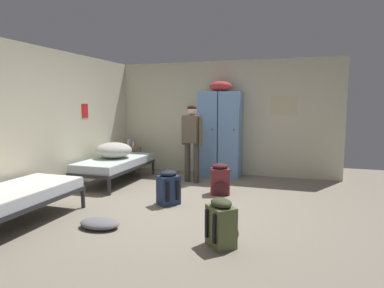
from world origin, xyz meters
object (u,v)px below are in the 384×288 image
(backpack_maroon, at_px, (220,180))
(backpack_olive, at_px, (222,223))
(water_bottle, at_px, (128,143))
(clothes_pile_grey, at_px, (100,223))
(lotion_bottle, at_px, (133,144))
(shelf_unit, at_px, (131,156))
(backpack_navy, at_px, (168,188))
(locker_bank, at_px, (220,132))
(bed_left_front, at_px, (12,197))
(bedding_heap, at_px, (114,150))
(bed_left_rear, at_px, (115,164))
(person_traveler, at_px, (192,136))

(backpack_maroon, bearing_deg, backpack_olive, -76.26)
(water_bottle, xyz_separation_m, clothes_pile_grey, (1.47, -3.47, -0.60))
(lotion_bottle, relative_size, backpack_maroon, 0.30)
(shelf_unit, bearing_deg, backpack_olive, -49.32)
(backpack_navy, bearing_deg, locker_bank, 82.53)
(bed_left_front, distance_m, water_bottle, 3.77)
(locker_bank, relative_size, bedding_heap, 2.84)
(clothes_pile_grey, bearing_deg, locker_bank, 77.84)
(water_bottle, relative_size, clothes_pile_grey, 0.39)
(bed_left_rear, xyz_separation_m, person_traveler, (1.49, 0.48, 0.56))
(backpack_maroon, xyz_separation_m, clothes_pile_grey, (-1.11, -2.05, -0.20))
(backpack_maroon, bearing_deg, bedding_heap, 172.84)
(backpack_maroon, bearing_deg, person_traveler, 136.01)
(water_bottle, bearing_deg, backpack_maroon, -28.87)
(water_bottle, bearing_deg, shelf_unit, -14.04)
(lotion_bottle, bearing_deg, bed_left_rear, -80.79)
(water_bottle, distance_m, backpack_olive, 4.70)
(person_traveler, height_order, clothes_pile_grey, person_traveler)
(backpack_maroon, relative_size, backpack_olive, 1.00)
(bed_left_front, bearing_deg, lotion_bottle, 92.80)
(bed_left_rear, xyz_separation_m, backpack_olive, (2.76, -2.35, -0.12))
(lotion_bottle, bearing_deg, backpack_navy, -50.97)
(locker_bank, height_order, backpack_olive, locker_bank)
(bedding_heap, bearing_deg, person_traveler, 16.26)
(backpack_maroon, xyz_separation_m, backpack_navy, (-0.65, -0.83, 0.00))
(person_traveler, bearing_deg, backpack_olive, -65.80)
(lotion_bottle, distance_m, clothes_pile_grey, 3.71)
(person_traveler, height_order, backpack_maroon, person_traveler)
(bed_left_rear, xyz_separation_m, clothes_pile_grey, (1.14, -2.30, -0.32))
(bed_left_rear, distance_m, water_bottle, 1.25)
(locker_bank, distance_m, backpack_olive, 3.74)
(shelf_unit, relative_size, backpack_navy, 1.04)
(bed_left_front, xyz_separation_m, backpack_navy, (1.60, 1.50, -0.12))
(backpack_navy, height_order, clothes_pile_grey, backpack_navy)
(bed_left_rear, height_order, lotion_bottle, lotion_bottle)
(lotion_bottle, distance_m, backpack_navy, 2.85)
(locker_bank, distance_m, bedding_heap, 2.29)
(lotion_bottle, bearing_deg, backpack_maroon, -29.28)
(bed_left_rear, distance_m, backpack_navy, 1.93)
(locker_bank, relative_size, person_traveler, 1.33)
(bedding_heap, xyz_separation_m, water_bottle, (-0.29, 1.13, 0.02))
(bedding_heap, distance_m, backpack_olive, 3.71)
(backpack_maroon, height_order, backpack_olive, same)
(person_traveler, xyz_separation_m, clothes_pile_grey, (-0.35, -2.79, -0.88))
(bedding_heap, relative_size, water_bottle, 3.49)
(shelf_unit, relative_size, backpack_olive, 1.04)
(shelf_unit, relative_size, water_bottle, 2.73)
(bed_left_rear, distance_m, backpack_olive, 3.63)
(shelf_unit, bearing_deg, locker_bank, 1.71)
(person_traveler, relative_size, backpack_navy, 2.83)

